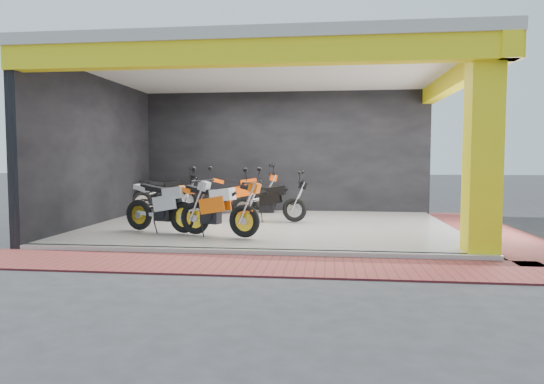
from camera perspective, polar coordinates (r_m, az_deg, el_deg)
The scene contains 16 objects.
ground at distance 9.09m, azimuth -1.70°, elevation -6.19°, with size 80.00×80.00×0.00m, color #2D2D30.
showroom_floor at distance 11.04m, azimuth -0.17°, elevation -4.11°, with size 8.00×6.00×0.10m, color silver.
showroom_ceiling at distance 11.11m, azimuth -0.18°, elevation 14.33°, with size 8.40×6.40×0.20m, color beige.
back_wall at distance 14.01m, azimuth 1.36°, elevation 4.58°, with size 8.20×0.20×3.50m, color black.
left_wall at distance 12.13m, azimuth -19.85°, elevation 4.44°, with size 0.20×6.20×3.50m, color black.
corner_column at distance 8.46m, azimuth 23.55°, elevation 4.64°, with size 0.50×0.50×3.50m, color yellow.
header_beam_front at distance 8.14m, azimuth -2.82°, elevation 16.00°, with size 8.40×0.30×0.40m, color yellow.
header_beam_right at distance 11.30m, azimuth 20.90°, elevation 12.35°, with size 0.30×6.40×0.40m, color yellow.
floor_kerb at distance 8.09m, azimuth -2.77°, elevation -7.10°, with size 8.00×0.20×0.10m, color silver.
paver_front at distance 7.35m, azimuth -3.78°, elevation -8.53°, with size 9.00×1.40×0.03m, color maroon.
paver_right at distance 11.51m, azimuth 24.37°, elevation -4.31°, with size 1.40×7.00×0.03m, color maroon.
moto_hero at distance 9.04m, azimuth -3.28°, elevation -1.51°, with size 2.09×0.77×1.28m, color #FC620A, non-canonical shape.
moto_row_a at distance 9.54m, azimuth -9.06°, elevation -1.23°, with size 2.11×0.78×1.29m, color #AFB2B7, non-canonical shape.
moto_row_b at distance 11.28m, azimuth 2.67°, elevation -0.71°, with size 1.91×0.71×1.17m, color black, non-canonical shape.
moto_row_c at distance 13.28m, azimuth -0.77°, elevation 0.27°, with size 2.11×0.78×1.29m, color #FF500A, non-canonical shape.
moto_row_d at distance 13.97m, azimuth -9.94°, elevation 0.20°, with size 1.95×0.72×1.19m, color black, non-canonical shape.
Camera 1 is at (1.31, -8.85, 1.61)m, focal length 32.00 mm.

